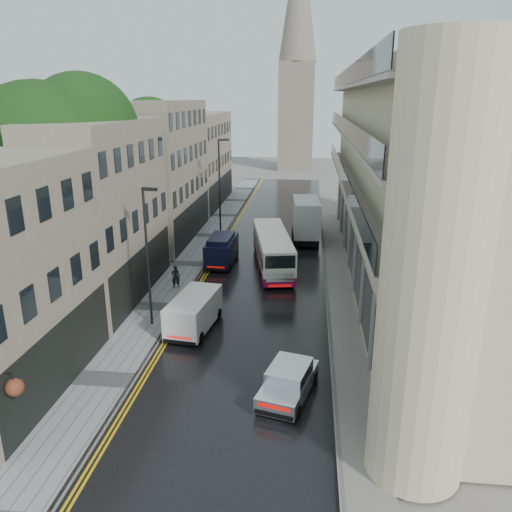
% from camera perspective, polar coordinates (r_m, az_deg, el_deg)
% --- Properties ---
extents(road, '(9.00, 85.00, 0.02)m').
position_cam_1_polar(road, '(37.98, 1.01, -1.33)').
color(road, black).
rests_on(road, ground).
extents(left_sidewalk, '(2.70, 85.00, 0.12)m').
position_cam_1_polar(left_sidewalk, '(38.89, -7.60, -0.94)').
color(left_sidewalk, gray).
rests_on(left_sidewalk, ground).
extents(right_sidewalk, '(1.80, 85.00, 0.12)m').
position_cam_1_polar(right_sidewalk, '(37.90, 9.17, -1.52)').
color(right_sidewalk, slate).
rests_on(right_sidewalk, ground).
extents(old_shop_row, '(4.50, 56.00, 12.00)m').
position_cam_1_polar(old_shop_row, '(40.79, -12.10, 8.30)').
color(old_shop_row, gray).
rests_on(old_shop_row, ground).
extents(modern_block, '(8.00, 40.00, 14.00)m').
position_cam_1_polar(modern_block, '(35.41, 17.86, 8.10)').
color(modern_block, '#C6BB93').
rests_on(modern_block, ground).
extents(church_spire, '(6.40, 6.40, 40.00)m').
position_cam_1_polar(church_spire, '(90.61, 4.78, 22.50)').
color(church_spire, gray).
rests_on(church_spire, ground).
extents(tree_near, '(10.56, 10.56, 13.89)m').
position_cam_1_polar(tree_near, '(32.77, -22.70, 6.76)').
color(tree_near, black).
rests_on(tree_near, ground).
extents(tree_far, '(9.24, 9.24, 12.46)m').
position_cam_1_polar(tree_far, '(44.45, -14.34, 9.20)').
color(tree_far, black).
rests_on(tree_far, ground).
extents(cream_bus, '(3.94, 10.06, 2.68)m').
position_cam_1_polar(cream_bus, '(34.93, 0.69, -0.72)').
color(cream_bus, white).
rests_on(cream_bus, road).
extents(white_lorry, '(2.70, 7.43, 3.83)m').
position_cam_1_polar(white_lorry, '(43.44, 4.48, 3.73)').
color(white_lorry, silver).
rests_on(white_lorry, road).
extents(silver_hatchback, '(2.66, 4.24, 1.48)m').
position_cam_1_polar(silver_hatchback, '(21.28, 0.46, -15.51)').
color(silver_hatchback, silver).
rests_on(silver_hatchback, road).
extents(white_van, '(2.48, 4.68, 2.02)m').
position_cam_1_polar(white_van, '(26.99, -10.03, -7.52)').
color(white_van, white).
rests_on(white_van, road).
extents(navy_van, '(1.99, 4.71, 2.38)m').
position_cam_1_polar(navy_van, '(37.24, -5.72, 0.14)').
color(navy_van, black).
rests_on(navy_van, road).
extents(pedestrian, '(0.66, 0.53, 1.57)m').
position_cam_1_polar(pedestrian, '(33.89, -9.17, -2.35)').
color(pedestrian, black).
rests_on(pedestrian, left_sidewalk).
extents(lamp_post_near, '(0.89, 0.34, 7.77)m').
position_cam_1_polar(lamp_post_near, '(27.83, -12.29, -0.29)').
color(lamp_post_near, black).
rests_on(lamp_post_near, left_sidewalk).
extents(lamp_post_far, '(0.99, 0.61, 8.76)m').
position_cam_1_polar(lamp_post_far, '(45.18, -4.18, 7.61)').
color(lamp_post_far, black).
rests_on(lamp_post_far, left_sidewalk).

